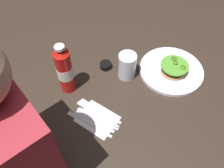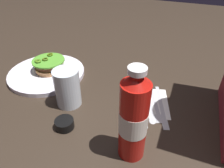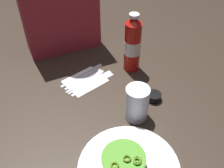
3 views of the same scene
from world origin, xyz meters
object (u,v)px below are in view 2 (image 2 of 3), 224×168
(dinner_plate, at_px, (47,73))
(water_glass, at_px, (67,88))
(napkin, at_px, (149,102))
(table_knife, at_px, (139,106))
(burger_sandwich, at_px, (49,65))
(butter_knife, at_px, (144,106))
(fork_utensil, at_px, (156,106))
(steak_knife, at_px, (162,108))
(ketchup_bottle, at_px, (133,119))
(spoon_utensil, at_px, (151,108))
(condiment_cup, at_px, (64,124))

(dinner_plate, relative_size, water_glass, 2.36)
(napkin, distance_m, table_knife, 0.05)
(dinner_plate, distance_m, water_glass, 0.22)
(burger_sandwich, relative_size, table_knife, 0.63)
(butter_knife, height_order, fork_utensil, same)
(napkin, distance_m, steak_knife, 0.05)
(ketchup_bottle, relative_size, butter_knife, 1.21)
(dinner_plate, xyz_separation_m, spoon_utensil, (0.05, 0.43, -0.00))
(burger_sandwich, bearing_deg, butter_knife, 81.06)
(napkin, xyz_separation_m, spoon_utensil, (0.03, 0.01, 0.00))
(water_glass, relative_size, table_knife, 0.63)
(spoon_utensil, bearing_deg, napkin, -158.62)
(burger_sandwich, height_order, ketchup_bottle, ketchup_bottle)
(spoon_utensil, distance_m, steak_knife, 0.04)
(burger_sandwich, distance_m, water_glass, 0.22)
(water_glass, bearing_deg, dinner_plate, -123.86)
(burger_sandwich, height_order, napkin, burger_sandwich)
(spoon_utensil, bearing_deg, butter_knife, -82.79)
(table_knife, bearing_deg, ketchup_bottle, 9.20)
(burger_sandwich, xyz_separation_m, fork_utensil, (0.05, 0.44, -0.04))
(condiment_cup, bearing_deg, spoon_utensil, 128.57)
(burger_sandwich, distance_m, table_knife, 0.40)
(water_glass, height_order, fork_utensil, water_glass)
(dinner_plate, height_order, table_knife, dinner_plate)
(water_glass, height_order, napkin, water_glass)
(dinner_plate, distance_m, table_knife, 0.40)
(water_glass, bearing_deg, condiment_cup, 23.92)
(dinner_plate, relative_size, ketchup_bottle, 1.18)
(dinner_plate, distance_m, spoon_utensil, 0.44)
(ketchup_bottle, bearing_deg, water_glass, -114.01)
(burger_sandwich, bearing_deg, dinner_plate, -25.78)
(ketchup_bottle, relative_size, steak_knife, 1.22)
(dinner_plate, xyz_separation_m, butter_knife, (0.05, 0.41, -0.00))
(condiment_cup, distance_m, fork_utensil, 0.29)
(water_glass, distance_m, steak_knife, 0.31)
(dinner_plate, relative_size, fork_utensil, 1.69)
(condiment_cup, xyz_separation_m, table_knife, (-0.16, 0.17, -0.01))
(condiment_cup, xyz_separation_m, butter_knife, (-0.17, 0.19, -0.01))
(butter_knife, xyz_separation_m, steak_knife, (-0.02, 0.05, 0.00))
(dinner_plate, distance_m, napkin, 0.42)
(napkin, relative_size, fork_utensil, 0.87)
(dinner_plate, relative_size, steak_knife, 1.44)
(dinner_plate, bearing_deg, table_knife, 82.24)
(dinner_plate, distance_m, fork_utensil, 0.45)
(napkin, height_order, table_knife, table_knife)
(napkin, height_order, steak_knife, steak_knife)
(napkin, xyz_separation_m, fork_utensil, (0.01, 0.02, 0.00))
(dinner_plate, bearing_deg, steak_knife, 85.87)
(table_knife, relative_size, butter_knife, 0.97)
(steak_knife, bearing_deg, napkin, -108.93)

